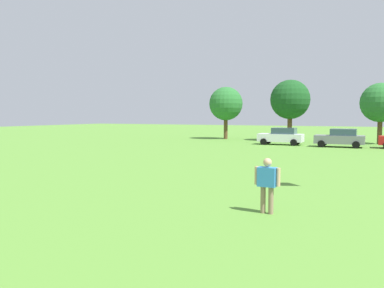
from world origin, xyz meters
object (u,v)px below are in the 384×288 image
Objects in this scene: tree_far_left at (226,104)px; adult_bystander at (267,181)px; parked_car_white_0 at (281,136)px; parked_car_gray_1 at (340,138)px; tree_left at (290,100)px; tree_center at (381,103)px.

adult_bystander is at bearing -67.50° from tree_far_left.
parked_car_white_0 is 1.00× the size of parked_car_gray_1.
adult_bystander is 36.51m from tree_far_left.
parked_car_gray_1 is 0.63× the size of tree_left.
tree_left is at bearing -85.89° from parked_car_white_0.
parked_car_white_0 is 0.70× the size of tree_center.
parked_car_gray_1 is 9.64m from tree_left.
tree_center is at bearing -4.31° from tree_far_left.
tree_left is (-5.94, 6.59, 3.78)m from parked_car_gray_1.
adult_bystander is 0.39× the size of parked_car_white_0.
parked_car_white_0 reaches higher than adult_bystander.
parked_car_white_0 is at bearing -85.89° from tree_left.
tree_far_left is (-13.75, 6.93, 3.42)m from parked_car_gray_1.
adult_bystander is 0.26× the size of tree_far_left.
tree_left is at bearing -74.91° from adult_bystander.
tree_far_left reaches higher than parked_car_white_0.
parked_car_white_0 is 0.68× the size of tree_far_left.
parked_car_white_0 and parked_car_gray_1 have the same top height.
parked_car_gray_1 is 7.30m from tree_center.
tree_center is at bearing -119.72° from parked_car_gray_1.
tree_far_left is 17.02m from tree_center.
adult_bystander is 34.01m from tree_left.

